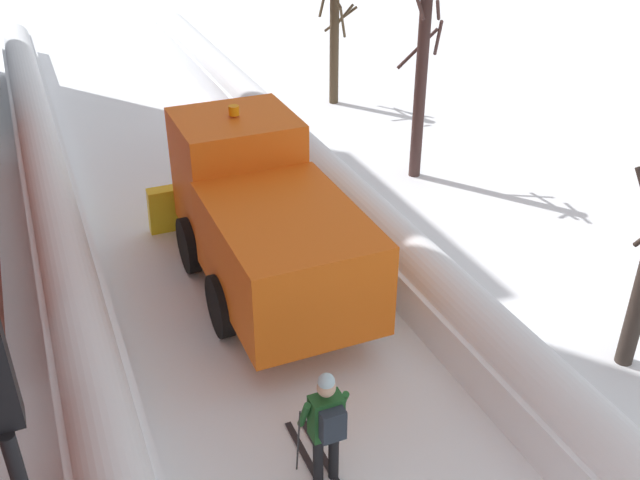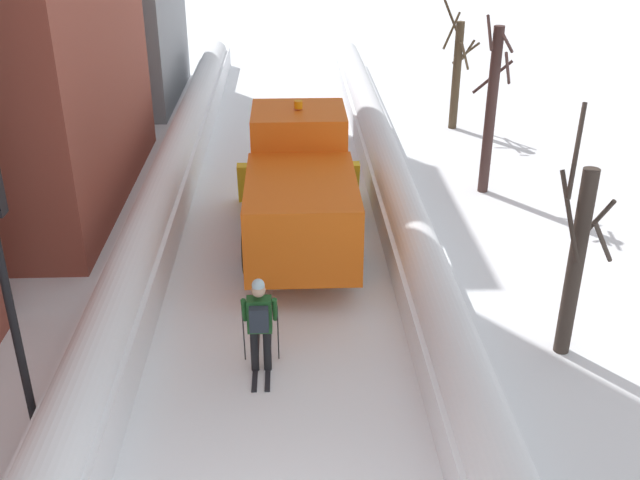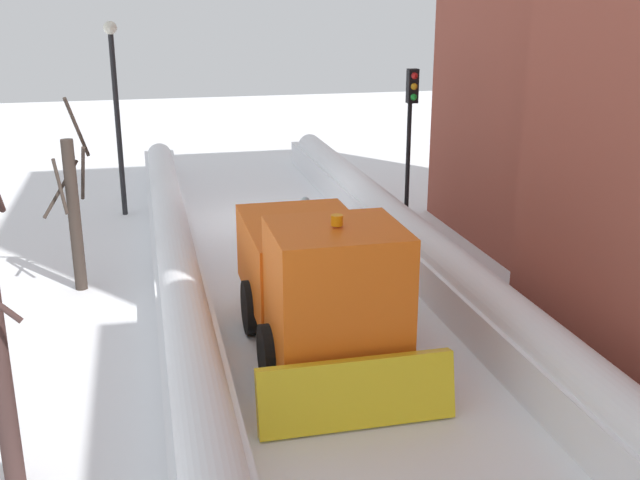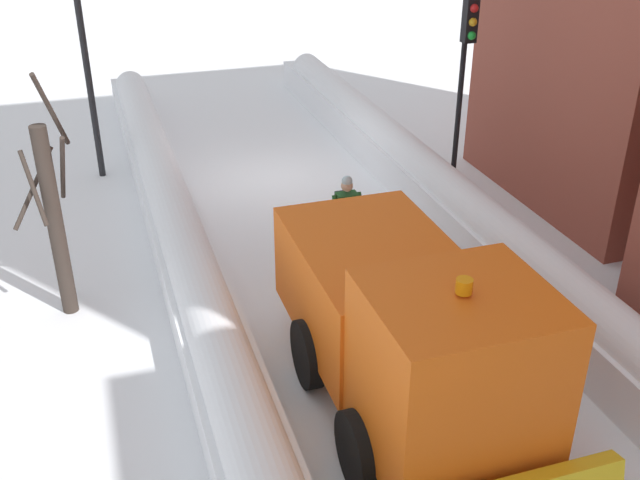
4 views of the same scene
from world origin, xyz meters
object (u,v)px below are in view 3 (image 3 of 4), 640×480
plow_truck (318,279)px  street_lamp (116,97)px  skier (305,228)px  traffic_light_pole (411,122)px  bare_tree_near (74,211)px

plow_truck → street_lamp: street_lamp is taller
plow_truck → skier: 4.87m
plow_truck → traffic_light_pole: 7.89m
street_lamp → traffic_light_pole: bearing=151.4°
traffic_light_pole → street_lamp: street_lamp is taller
skier → bare_tree_near: 5.53m
street_lamp → bare_tree_near: 6.62m
plow_truck → street_lamp: size_ratio=1.02×
bare_tree_near → street_lamp: bearing=-98.4°
plow_truck → street_lamp: 11.59m
skier → bare_tree_near: (5.45, 0.35, 0.90)m
traffic_light_pole → plow_truck: bearing=57.8°
traffic_light_pole → skier: bearing=27.5°
plow_truck → skier: (-0.79, -4.78, -0.48)m
traffic_light_pole → bare_tree_near: 9.10m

